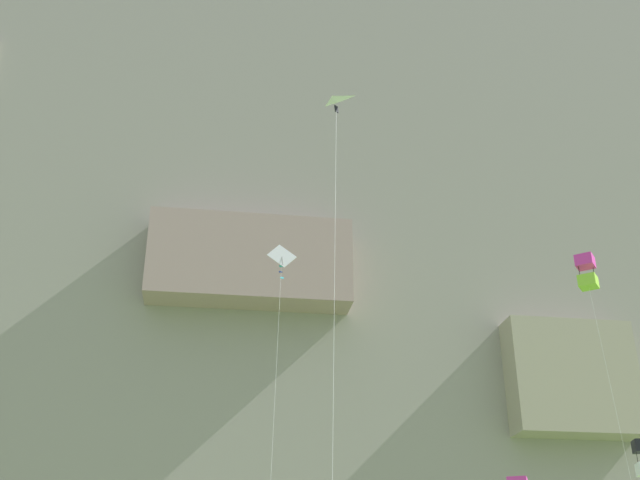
% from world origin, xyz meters
% --- Properties ---
extents(cliff_face, '(180.00, 23.88, 71.41)m').
position_xyz_m(cliff_face, '(0.03, 65.13, 35.68)').
color(cliff_face, gray).
rests_on(cliff_face, ground).
extents(kite_box_mid_center, '(1.35, 1.83, 22.61)m').
position_xyz_m(kite_box_mid_center, '(17.80, 31.24, 21.62)').
color(kite_box_mid_center, '#CC3399').
rests_on(kite_box_mid_center, ground).
extents(kite_delta_far_left, '(1.52, 4.50, 23.50)m').
position_xyz_m(kite_delta_far_left, '(1.56, 19.59, 21.81)').
color(kite_delta_far_left, white).
rests_on(kite_delta_far_left, ground).
extents(kite_diamond_high_left, '(1.79, 4.68, 23.71)m').
position_xyz_m(kite_diamond_high_left, '(0.88, 33.99, 21.75)').
color(kite_diamond_high_left, white).
rests_on(kite_diamond_high_left, ground).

